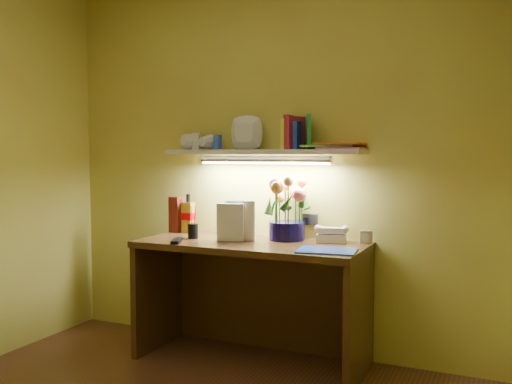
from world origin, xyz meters
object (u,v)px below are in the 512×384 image
at_px(whisky_bottle, 188,213).
at_px(flower_bouquet, 287,208).
at_px(desk_clock, 366,237).
at_px(desk, 251,302).
at_px(telephone, 331,234).

bearing_deg(whisky_bottle, flower_bouquet, -1.06).
relative_size(flower_bouquet, whisky_bottle, 1.50).
bearing_deg(flower_bouquet, whisky_bottle, 178.94).
bearing_deg(desk_clock, desk, -178.97).
xyz_separation_m(desk, whisky_bottle, (-0.55, 0.18, 0.51)).
bearing_deg(desk, telephone, 22.08).
xyz_separation_m(desk, telephone, (0.45, 0.18, 0.43)).
relative_size(desk, desk_clock, 18.75).
relative_size(flower_bouquet, telephone, 2.29).
bearing_deg(flower_bouquet, telephone, 3.95).
bearing_deg(desk, flower_bouquet, 43.95).
height_order(flower_bouquet, whisky_bottle, flower_bouquet).
bearing_deg(desk, whisky_bottle, 162.09).
xyz_separation_m(desk, desk_clock, (0.65, 0.25, 0.41)).
distance_m(desk, flower_bouquet, 0.62).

